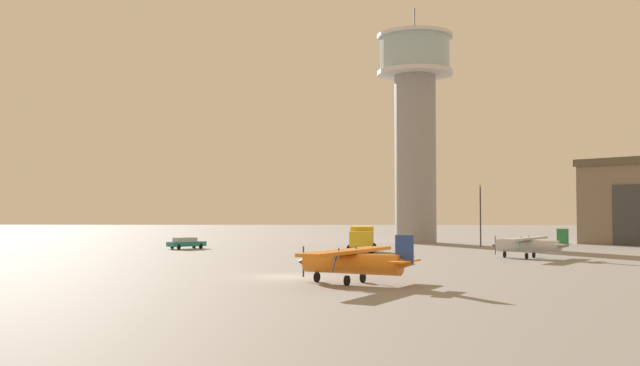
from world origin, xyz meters
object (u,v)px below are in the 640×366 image
(car_teal, at_px, (186,243))
(airplane_orange, at_px, (353,261))
(light_post_west, at_px, (480,209))
(truck_box_yellow, at_px, (362,238))
(airplane_silver, at_px, (529,244))
(control_tower, at_px, (415,115))

(car_teal, bearing_deg, airplane_orange, -107.25)
(car_teal, xyz_separation_m, light_post_west, (36.83, 6.62, 4.18))
(truck_box_yellow, distance_m, light_post_west, 20.94)
(airplane_orange, distance_m, truck_box_yellow, 34.83)
(airplane_silver, bearing_deg, control_tower, -45.84)
(airplane_silver, relative_size, truck_box_yellow, 1.25)
(control_tower, height_order, airplane_orange, control_tower)
(control_tower, relative_size, light_post_west, 4.22)
(airplane_orange, xyz_separation_m, car_teal, (-19.53, 41.61, -0.69))
(truck_box_yellow, bearing_deg, airplane_orange, 1.42)
(airplane_orange, height_order, light_post_west, light_post_west)
(airplane_silver, height_order, airplane_orange, airplane_orange)
(airplane_silver, xyz_separation_m, light_post_west, (-0.05, 23.39, 3.57))
(control_tower, xyz_separation_m, airplane_orange, (-10.20, -60.21, -17.28))
(control_tower, distance_m, airplane_orange, 63.47)
(control_tower, height_order, light_post_west, control_tower)
(airplane_orange, bearing_deg, car_teal, -38.19)
(control_tower, height_order, airplane_silver, control_tower)
(truck_box_yellow, bearing_deg, car_teal, -103.88)
(car_teal, bearing_deg, light_post_west, -32.21)
(airplane_silver, distance_m, light_post_west, 23.66)
(airplane_silver, bearing_deg, light_post_west, -57.14)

